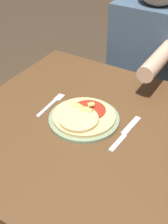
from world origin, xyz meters
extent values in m
cube|color=brown|center=(0.00, 0.00, 0.74)|extent=(0.91, 0.92, 0.03)
cylinder|color=brown|center=(-0.40, 0.40, 0.36)|extent=(0.06, 0.06, 0.73)
cylinder|color=gray|center=(-0.01, 0.02, 0.77)|extent=(0.27, 0.27, 0.01)
cylinder|color=#DBBC7A|center=(-0.01, 0.02, 0.78)|extent=(0.24, 0.24, 0.01)
cylinder|color=#9E2819|center=(-0.01, 0.06, 0.79)|extent=(0.13, 0.13, 0.00)
cylinder|color=#E8C881|center=(-0.01, -0.02, 0.79)|extent=(0.15, 0.15, 0.01)
cylinder|color=#E5BC5B|center=(-0.01, 0.08, 0.80)|extent=(0.03, 0.03, 0.02)
cylinder|color=#E5BC5B|center=(-0.06, 0.04, 0.80)|extent=(0.03, 0.03, 0.02)
cylinder|color=#E5BC5B|center=(-0.04, 0.04, 0.80)|extent=(0.03, 0.02, 0.02)
cylinder|color=#E5BC5B|center=(0.00, 0.04, 0.80)|extent=(0.03, 0.02, 0.02)
cylinder|color=#E5BC5B|center=(-0.03, 0.03, 0.80)|extent=(0.03, 0.03, 0.02)
cube|color=silver|center=(-0.18, 0.01, 0.76)|extent=(0.02, 0.13, 0.00)
cube|color=silver|center=(-0.18, 0.10, 0.76)|extent=(0.03, 0.05, 0.00)
cube|color=silver|center=(0.15, -0.03, 0.76)|extent=(0.02, 0.10, 0.00)
cube|color=silver|center=(0.15, 0.08, 0.76)|extent=(0.03, 0.12, 0.00)
cylinder|color=#2D2D38|center=(-0.09, 0.67, 0.24)|extent=(0.11, 0.11, 0.47)
cylinder|color=#2D2D38|center=(0.09, 0.67, 0.24)|extent=(0.11, 0.11, 0.47)
cube|color=#3D5166|center=(0.00, 0.67, 0.75)|extent=(0.40, 0.22, 0.55)
cylinder|color=tan|center=(0.12, 0.41, 0.88)|extent=(0.07, 0.30, 0.07)
camera|label=1|loc=(0.47, -0.77, 1.49)|focal=50.00mm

